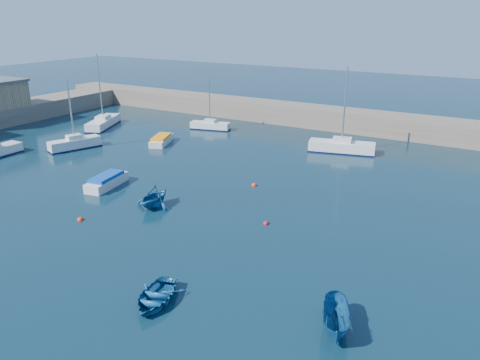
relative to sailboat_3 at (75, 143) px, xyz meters
The scene contains 14 objects.
ground 31.29m from the sailboat_3, 42.87° to the right, with size 220.00×220.00×0.00m, color #0C2735.
back_wall 33.72m from the sailboat_3, 47.16° to the left, with size 96.00×4.50×2.60m, color #6F6255.
sailboat_3 is the anchor object (origin of this frame).
sailboat_4 10.85m from the sailboat_3, 118.71° to the left, with size 4.90×7.70×9.74m.
sailboat_5 17.66m from the sailboat_3, 62.37° to the left, with size 5.46×2.69×7.02m.
sailboat_6 30.35m from the sailboat_3, 27.59° to the left, with size 7.48×3.64×9.49m.
motorboat_1 14.15m from the sailboat_3, 30.32° to the right, with size 2.32×4.75×1.12m.
motorboat_2 9.83m from the sailboat_3, 43.56° to the left, with size 3.26×4.96×0.97m.
dinghy_center 33.41m from the sailboat_3, 34.29° to the right, with size 2.64×3.70×0.77m, color #134F84.
dinghy_left 20.80m from the sailboat_3, 24.48° to the right, with size 2.96×3.43×1.81m, color #134F84.
dinghy_right 40.31m from the sailboat_3, 23.85° to the right, with size 1.37×3.64×1.40m, color #134F84.
buoy_0 20.72m from the sailboat_3, 40.44° to the right, with size 0.50×0.50×0.50m, color #FA290D.
buoy_1 29.07m from the sailboat_3, 13.85° to the right, with size 0.46×0.46×0.46m, color #B40D1F.
buoy_3 23.59m from the sailboat_3, ahead, with size 0.50×0.50×0.50m, color #FA290D.
Camera 1 is at (19.50, -13.91, 14.88)m, focal length 35.00 mm.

